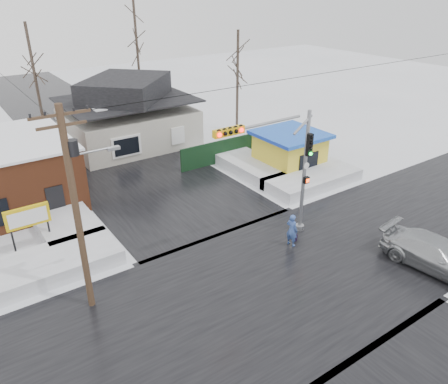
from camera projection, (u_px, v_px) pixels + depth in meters
ground at (281, 281)px, 20.76m from camera, size 120.00×120.00×0.00m
road_ns at (281, 281)px, 20.76m from camera, size 10.00×120.00×0.02m
road_ew at (281, 281)px, 20.76m from camera, size 120.00×10.00×0.02m
snowbank_nw at (46, 266)px, 21.16m from camera, size 7.00×3.00×0.80m
snowbank_ne at (312, 179)px, 30.36m from camera, size 7.00×3.00×0.80m
snowbank_nside_w at (58, 214)px, 25.87m from camera, size 3.00×8.00×0.80m
snowbank_nside_e at (246, 163)px, 33.03m from camera, size 3.00×8.00×0.80m
traffic_signal at (284, 162)px, 22.20m from camera, size 6.05×0.68×7.00m
utility_pole at (77, 201)px, 17.05m from camera, size 3.15×0.44×9.00m
marquee_sign at (28, 218)px, 22.33m from camera, size 2.20×0.21×2.55m
house at (128, 114)px, 36.88m from camera, size 10.40×8.40×5.76m
kiosk at (289, 151)px, 32.36m from camera, size 4.60×4.60×2.88m
fence at (225, 150)px, 34.03m from camera, size 8.00×0.12×1.80m
tree_far_left at (30, 49)px, 34.43m from camera, size 3.00×3.00×10.00m
tree_far_mid at (135, 20)px, 40.32m from camera, size 3.00×3.00×12.00m
tree_far_right at (238, 52)px, 38.53m from camera, size 3.00×3.00×9.00m
pedestrian at (292, 230)px, 23.16m from camera, size 0.58×0.75×1.84m
car at (436, 255)px, 21.36m from camera, size 2.87×5.64×1.57m
shopping_bag at (295, 238)px, 23.85m from camera, size 0.30×0.20×0.35m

